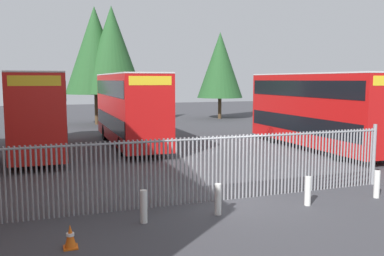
{
  "coord_description": "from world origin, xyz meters",
  "views": [
    {
      "loc": [
        -5.87,
        -12.42,
        4.04
      ],
      "look_at": [
        0.0,
        4.0,
        2.0
      ],
      "focal_mm": 38.66,
      "sensor_mm": 36.0,
      "label": 1
    }
  ],
  "objects_px": {
    "double_decker_bus_behind_fence_left": "(129,106)",
    "traffic_cone_by_gate": "(70,237)",
    "double_decker_bus_behind_fence_right": "(38,109)",
    "bollard_center_front": "(218,199)",
    "bollard_far_right": "(377,184)",
    "bollard_near_right": "(308,191)",
    "double_decker_bus_near_gate": "(317,108)",
    "bollard_near_left": "(144,207)"
  },
  "relations": [
    {
      "from": "double_decker_bus_behind_fence_left",
      "to": "bollard_far_right",
      "type": "height_order",
      "value": "double_decker_bus_behind_fence_left"
    },
    {
      "from": "bollard_center_front",
      "to": "bollard_near_right",
      "type": "bearing_deg",
      "value": -2.16
    },
    {
      "from": "double_decker_bus_near_gate",
      "to": "traffic_cone_by_gate",
      "type": "relative_size",
      "value": 18.32
    },
    {
      "from": "double_decker_bus_behind_fence_right",
      "to": "bollard_near_left",
      "type": "xyz_separation_m",
      "value": [
        2.89,
        -12.95,
        -1.95
      ]
    },
    {
      "from": "double_decker_bus_behind_fence_left",
      "to": "traffic_cone_by_gate",
      "type": "height_order",
      "value": "double_decker_bus_behind_fence_left"
    },
    {
      "from": "bollard_far_right",
      "to": "traffic_cone_by_gate",
      "type": "height_order",
      "value": "bollard_far_right"
    },
    {
      "from": "bollard_near_left",
      "to": "bollard_center_front",
      "type": "xyz_separation_m",
      "value": [
        2.26,
        -0.05,
        0.0
      ]
    },
    {
      "from": "bollard_center_front",
      "to": "bollard_near_right",
      "type": "relative_size",
      "value": 1.0
    },
    {
      "from": "traffic_cone_by_gate",
      "to": "bollard_center_front",
      "type": "bearing_deg",
      "value": 14.2
    },
    {
      "from": "double_decker_bus_near_gate",
      "to": "bollard_near_right",
      "type": "relative_size",
      "value": 11.38
    },
    {
      "from": "double_decker_bus_behind_fence_left",
      "to": "bollard_center_front",
      "type": "xyz_separation_m",
      "value": [
        -0.08,
        -13.93,
        -1.95
      ]
    },
    {
      "from": "bollard_near_right",
      "to": "double_decker_bus_behind_fence_left",
      "type": "bearing_deg",
      "value": 102.11
    },
    {
      "from": "double_decker_bus_behind_fence_left",
      "to": "bollard_near_left",
      "type": "distance_m",
      "value": 14.21
    },
    {
      "from": "double_decker_bus_near_gate",
      "to": "bollard_near_right",
      "type": "xyz_separation_m",
      "value": [
        -6.92,
        -9.04,
        -1.95
      ]
    },
    {
      "from": "bollard_near_right",
      "to": "traffic_cone_by_gate",
      "type": "height_order",
      "value": "bollard_near_right"
    },
    {
      "from": "double_decker_bus_behind_fence_right",
      "to": "traffic_cone_by_gate",
      "type": "relative_size",
      "value": 18.32
    },
    {
      "from": "bollard_near_right",
      "to": "bollard_far_right",
      "type": "relative_size",
      "value": 1.0
    },
    {
      "from": "bollard_far_right",
      "to": "bollard_center_front",
      "type": "bearing_deg",
      "value": 178.26
    },
    {
      "from": "double_decker_bus_near_gate",
      "to": "double_decker_bus_behind_fence_right",
      "type": "height_order",
      "value": "same"
    },
    {
      "from": "bollard_center_front",
      "to": "bollard_far_right",
      "type": "distance_m",
      "value": 5.85
    },
    {
      "from": "double_decker_bus_behind_fence_left",
      "to": "bollard_near_left",
      "type": "xyz_separation_m",
      "value": [
        -2.35,
        -13.88,
        -1.95
      ]
    },
    {
      "from": "double_decker_bus_near_gate",
      "to": "bollard_near_left",
      "type": "xyz_separation_m",
      "value": [
        -12.28,
        -8.87,
        -1.95
      ]
    },
    {
      "from": "double_decker_bus_behind_fence_right",
      "to": "double_decker_bus_behind_fence_left",
      "type": "bearing_deg",
      "value": 10.0
    },
    {
      "from": "bollard_near_right",
      "to": "bollard_far_right",
      "type": "distance_m",
      "value": 2.75
    },
    {
      "from": "double_decker_bus_behind_fence_right",
      "to": "bollard_near_left",
      "type": "distance_m",
      "value": 13.41
    },
    {
      "from": "double_decker_bus_near_gate",
      "to": "traffic_cone_by_gate",
      "type": "distance_m",
      "value": 17.63
    },
    {
      "from": "bollard_near_left",
      "to": "bollard_far_right",
      "type": "distance_m",
      "value": 8.11
    },
    {
      "from": "bollard_center_front",
      "to": "bollard_far_right",
      "type": "relative_size",
      "value": 1.0
    },
    {
      "from": "bollard_near_left",
      "to": "bollard_near_right",
      "type": "distance_m",
      "value": 5.36
    },
    {
      "from": "bollard_center_front",
      "to": "bollard_near_right",
      "type": "xyz_separation_m",
      "value": [
        3.1,
        -0.12,
        0.0
      ]
    },
    {
      "from": "double_decker_bus_near_gate",
      "to": "bollard_near_left",
      "type": "relative_size",
      "value": 11.38
    },
    {
      "from": "double_decker_bus_behind_fence_left",
      "to": "bollard_near_left",
      "type": "relative_size",
      "value": 11.38
    },
    {
      "from": "bollard_far_right",
      "to": "bollard_near_right",
      "type": "bearing_deg",
      "value": 178.73
    },
    {
      "from": "bollard_near_right",
      "to": "double_decker_bus_behind_fence_right",
      "type": "bearing_deg",
      "value": 122.14
    },
    {
      "from": "double_decker_bus_behind_fence_left",
      "to": "bollard_near_left",
      "type": "bearing_deg",
      "value": -99.59
    },
    {
      "from": "bollard_near_left",
      "to": "bollard_far_right",
      "type": "bearing_deg",
      "value": -1.63
    },
    {
      "from": "bollard_center_front",
      "to": "traffic_cone_by_gate",
      "type": "height_order",
      "value": "bollard_center_front"
    },
    {
      "from": "double_decker_bus_near_gate",
      "to": "double_decker_bus_behind_fence_left",
      "type": "xyz_separation_m",
      "value": [
        -9.93,
        5.0,
        0.0
      ]
    },
    {
      "from": "double_decker_bus_behind_fence_right",
      "to": "bollard_center_front",
      "type": "distance_m",
      "value": 14.12
    },
    {
      "from": "bollard_near_left",
      "to": "traffic_cone_by_gate",
      "type": "xyz_separation_m",
      "value": [
        -2.07,
        -1.15,
        -0.19
      ]
    },
    {
      "from": "double_decker_bus_behind_fence_left",
      "to": "traffic_cone_by_gate",
      "type": "distance_m",
      "value": 15.81
    },
    {
      "from": "double_decker_bus_near_gate",
      "to": "bollard_center_front",
      "type": "bearing_deg",
      "value": -138.28
    }
  ]
}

